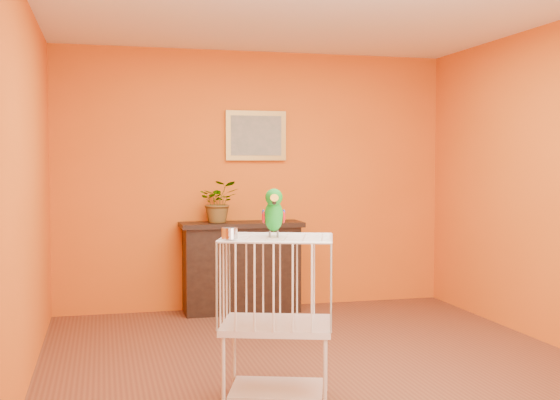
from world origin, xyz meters
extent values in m
plane|color=brown|center=(0.00, 0.00, 0.00)|extent=(4.50, 4.50, 0.00)
plane|color=orange|center=(0.00, 2.25, 1.30)|extent=(4.00, 0.00, 4.00)
plane|color=orange|center=(0.00, -2.25, 1.30)|extent=(4.00, 0.00, 4.00)
plane|color=orange|center=(-2.00, 0.00, 1.30)|extent=(0.00, 4.50, 4.50)
plane|color=white|center=(0.00, 0.00, 2.60)|extent=(4.50, 4.50, 0.00)
cube|color=black|center=(-0.19, 2.04, 0.42)|extent=(1.13, 0.38, 0.84)
cube|color=black|center=(-0.19, 2.04, 0.87)|extent=(1.20, 0.43, 0.05)
cube|color=black|center=(-0.19, 1.87, 0.42)|extent=(0.79, 0.02, 0.42)
cube|color=brown|center=(-0.42, 2.00, 0.33)|extent=(0.05, 0.17, 0.26)
cube|color=#294522|center=(-0.35, 2.00, 0.33)|extent=(0.05, 0.17, 0.26)
cube|color=brown|center=(-0.26, 2.00, 0.33)|extent=(0.05, 0.17, 0.26)
cube|color=#294522|center=(-0.17, 2.00, 0.33)|extent=(0.05, 0.17, 0.26)
cube|color=brown|center=(-0.08, 2.00, 0.33)|extent=(0.05, 0.17, 0.26)
imported|color=#26722D|center=(-0.41, 1.99, 1.05)|extent=(0.42, 0.46, 0.32)
cube|color=#BB9442|center=(0.00, 2.22, 1.75)|extent=(0.62, 0.03, 0.50)
cube|color=gray|center=(0.00, 2.21, 1.75)|extent=(0.52, 0.01, 0.40)
cube|color=silver|center=(-0.49, -0.60, 0.08)|extent=(0.67, 0.59, 0.02)
cube|color=silver|center=(-0.49, -0.60, 0.48)|extent=(0.79, 0.69, 0.04)
cube|color=silver|center=(-0.49, -0.60, 1.02)|extent=(0.79, 0.69, 0.01)
cylinder|color=silver|center=(-0.84, -0.73, 0.23)|extent=(0.02, 0.02, 0.46)
cylinder|color=silver|center=(-0.28, -0.91, 0.23)|extent=(0.02, 0.02, 0.46)
cylinder|color=silver|center=(-0.69, -0.29, 0.23)|extent=(0.02, 0.02, 0.46)
cylinder|color=silver|center=(-0.13, -0.48, 0.23)|extent=(0.02, 0.02, 0.46)
cylinder|color=silver|center=(-0.79, -0.69, 1.06)|extent=(0.10, 0.10, 0.07)
cylinder|color=#59544C|center=(-0.53, -0.60, 1.04)|extent=(0.01, 0.01, 0.04)
cylinder|color=#59544C|center=(-0.48, -0.61, 1.04)|extent=(0.01, 0.01, 0.04)
ellipsoid|color=#069522|center=(-0.51, -0.61, 1.15)|extent=(0.15, 0.19, 0.21)
ellipsoid|color=#069522|center=(-0.51, -0.64, 1.27)|extent=(0.12, 0.13, 0.10)
cone|color=orange|center=(-0.52, -0.69, 1.25)|extent=(0.06, 0.08, 0.07)
cone|color=black|center=(-0.52, -0.68, 1.24)|extent=(0.03, 0.03, 0.03)
sphere|color=black|center=(-0.55, -0.65, 1.28)|extent=(0.02, 0.02, 0.02)
sphere|color=black|center=(-0.48, -0.67, 1.28)|extent=(0.02, 0.02, 0.02)
ellipsoid|color=#A50C0C|center=(-0.56, -0.59, 1.14)|extent=(0.04, 0.07, 0.07)
ellipsoid|color=navy|center=(-0.45, -0.61, 1.14)|extent=(0.04, 0.07, 0.07)
cone|color=#069522|center=(-0.49, -0.54, 1.08)|extent=(0.10, 0.16, 0.12)
camera|label=1|loc=(-1.51, -4.73, 1.47)|focal=45.00mm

